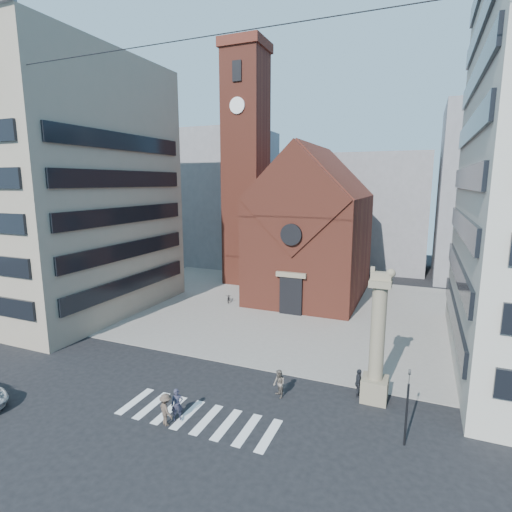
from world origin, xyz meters
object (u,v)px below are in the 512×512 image
(pedestrian_1, at_px, (279,384))
(pedestrian_0, at_px, (177,405))
(traffic_light, at_px, (407,406))
(scooter_0, at_px, (229,298))
(lion_column, at_px, (377,349))
(pedestrian_2, at_px, (359,383))

(pedestrian_1, bearing_deg, pedestrian_0, -88.18)
(traffic_light, xyz_separation_m, pedestrian_0, (-12.38, -2.65, -1.34))
(pedestrian_0, height_order, pedestrian_1, pedestrian_0)
(scooter_0, bearing_deg, traffic_light, -66.05)
(pedestrian_0, bearing_deg, lion_column, -2.09)
(pedestrian_1, bearing_deg, traffic_light, 32.70)
(lion_column, relative_size, traffic_light, 2.02)
(traffic_light, distance_m, scooter_0, 27.83)
(pedestrian_1, xyz_separation_m, scooter_0, (-12.24, 17.33, -0.41))
(lion_column, relative_size, scooter_0, 4.95)
(traffic_light, bearing_deg, lion_column, 116.46)
(pedestrian_0, xyz_separation_m, pedestrian_2, (9.38, 6.65, -0.00))
(lion_column, distance_m, pedestrian_1, 6.58)
(pedestrian_1, height_order, scooter_0, pedestrian_1)
(traffic_light, bearing_deg, pedestrian_0, -167.93)
(lion_column, relative_size, pedestrian_2, 4.59)
(lion_column, xyz_separation_m, pedestrian_0, (-10.39, -6.65, -2.51))
(lion_column, xyz_separation_m, traffic_light, (1.99, -4.00, -1.17))
(pedestrian_0, xyz_separation_m, scooter_0, (-7.57, 21.96, -0.44))
(pedestrian_0, distance_m, pedestrian_2, 11.50)
(lion_column, relative_size, pedestrian_1, 4.72)
(lion_column, distance_m, traffic_light, 4.62)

